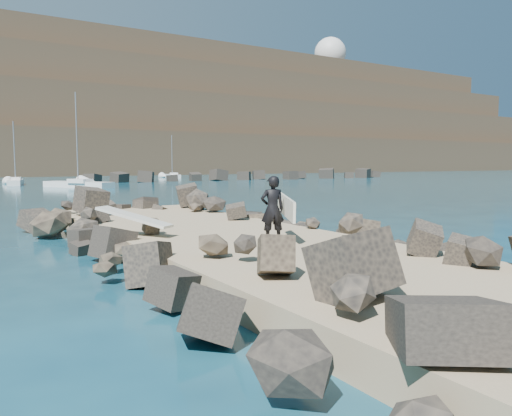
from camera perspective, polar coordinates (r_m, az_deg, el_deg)
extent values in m
plane|color=#0F384C|center=(14.50, -2.11, -5.61)|extent=(800.00, 800.00, 0.00)
cube|color=#8C7759|center=(12.78, 2.39, -5.71)|extent=(6.00, 26.00, 0.60)
cube|color=black|center=(11.84, -10.72, -5.69)|extent=(2.60, 22.00, 1.00)
cube|color=black|center=(14.92, 10.53, -3.44)|extent=(2.60, 22.00, 1.00)
cube|color=black|center=(79.45, -0.06, 3.68)|extent=(52.00, 4.00, 1.20)
cube|color=#2D4919|center=(173.70, -26.68, 9.04)|extent=(360.00, 140.00, 32.00)
cube|color=beige|center=(14.81, -13.74, -1.46)|extent=(1.88, 2.16, 0.08)
imported|color=black|center=(13.30, 1.89, -0.12)|extent=(0.75, 0.61, 1.77)
cube|color=silver|center=(13.55, 3.47, 0.18)|extent=(0.97, 2.03, 0.69)
cylinder|color=white|center=(203.76, 8.44, 14.43)|extent=(8.15, 8.15, 7.13)
sphere|color=silver|center=(205.55, 8.48, 17.09)|extent=(12.23, 12.23, 12.23)
cube|color=silver|center=(67.75, -25.77, 2.60)|extent=(2.60, 6.63, 0.80)
cylinder|color=gray|center=(67.72, -25.90, 5.91)|extent=(0.12, 0.12, 7.12)
cube|color=silver|center=(66.97, -25.72, 3.01)|extent=(1.35, 1.97, 0.44)
cube|color=silver|center=(58.04, -19.65, 2.46)|extent=(6.17, 8.58, 0.80)
cylinder|color=gray|center=(58.05, -19.81, 7.60)|extent=(0.12, 0.12, 9.71)
cube|color=silver|center=(57.13, -19.47, 2.93)|extent=(2.47, 2.85, 0.44)
cube|color=silver|center=(90.09, -9.55, 3.56)|extent=(2.16, 6.46, 0.80)
cylinder|color=gray|center=(90.07, -9.59, 6.00)|extent=(0.12, 0.12, 6.97)
cube|color=silver|center=(89.39, -9.37, 3.87)|extent=(1.22, 1.89, 0.44)
cube|color=white|center=(168.70, -17.73, 15.65)|extent=(12.00, 7.00, 4.00)
cube|color=white|center=(191.30, -8.13, 14.41)|extent=(6.00, 6.00, 3.00)
cube|color=white|center=(183.43, 0.45, 15.18)|extent=(5.00, 5.00, 5.00)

